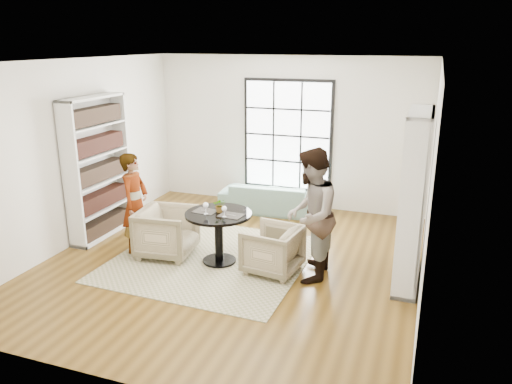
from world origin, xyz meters
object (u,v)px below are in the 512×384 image
at_px(armchair_left, 167,232).
at_px(wine_glass_left, 206,206).
at_px(pedestal_table, 219,227).
at_px(person_left, 135,203).
at_px(armchair_right, 272,250).
at_px(sofa, 270,198).
at_px(flower_centerpiece, 220,205).
at_px(wine_glass_right, 224,209).
at_px(person_right, 310,215).

relative_size(armchair_left, wine_glass_left, 4.58).
xyz_separation_m(pedestal_table, person_left, (-1.42, -0.03, 0.23)).
relative_size(armchair_right, wine_glass_left, 4.14).
height_order(armchair_right, person_left, person_left).
relative_size(sofa, flower_centerpiece, 9.13).
bearing_deg(armchair_right, wine_glass_left, -78.37).
bearing_deg(person_left, pedestal_table, -93.61).
xyz_separation_m(sofa, wine_glass_right, (0.15, -2.66, 0.64)).
bearing_deg(wine_glass_right, wine_glass_left, 175.55).
xyz_separation_m(wine_glass_left, wine_glass_right, (0.31, -0.02, -0.01)).
bearing_deg(armchair_left, person_right, -96.70).
bearing_deg(sofa, flower_centerpiece, 86.34).
distance_m(armchair_left, flower_centerpiece, 1.02).
relative_size(wine_glass_left, flower_centerpiece, 0.87).
bearing_deg(person_left, armchair_right, -95.01).
xyz_separation_m(sofa, armchair_left, (-0.88, -2.56, 0.10)).
relative_size(pedestal_table, person_left, 0.62).
height_order(pedestal_table, armchair_left, pedestal_table).
xyz_separation_m(armchair_right, person_left, (-2.29, 0.01, 0.46)).
height_order(armchair_left, wine_glass_right, wine_glass_right).
xyz_separation_m(sofa, flower_centerpiece, (0.00, -2.48, 0.62)).
bearing_deg(wine_glass_right, flower_centerpiece, 129.02).
bearing_deg(sofa, pedestal_table, 86.25).
distance_m(armchair_left, armchair_right, 1.74).
distance_m(pedestal_table, armchair_left, 0.90).
bearing_deg(flower_centerpiece, sofa, 90.08).
bearing_deg(armchair_left, person_left, 83.58).
xyz_separation_m(armchair_left, wine_glass_right, (1.03, -0.11, 0.54)).
height_order(pedestal_table, flower_centerpiece, flower_centerpiece).
bearing_deg(armchair_right, pedestal_table, -84.98).
bearing_deg(wine_glass_left, armchair_right, 4.02).
bearing_deg(armchair_left, wine_glass_left, -102.93).
height_order(sofa, armchair_left, armchair_left).
bearing_deg(armchair_left, wine_glass_right, -102.32).
xyz_separation_m(person_left, wine_glass_right, (1.58, -0.11, 0.12)).
bearing_deg(pedestal_table, sofa, 89.99).
distance_m(pedestal_table, person_right, 1.46).
bearing_deg(wine_glass_right, person_right, 4.32).
distance_m(armchair_right, person_right, 0.81).
relative_size(armchair_left, person_left, 0.53).
bearing_deg(armchair_right, person_right, 97.61).
distance_m(person_right, flower_centerpiece, 1.41).
distance_m(pedestal_table, wine_glass_right, 0.40).
xyz_separation_m(person_right, wine_glass_left, (-1.57, -0.07, -0.01)).
bearing_deg(flower_centerpiece, wine_glass_right, -50.98).
height_order(sofa, armchair_right, armchair_right).
height_order(pedestal_table, sofa, pedestal_table).
xyz_separation_m(sofa, wine_glass_left, (-0.15, -2.64, 0.65)).
distance_m(person_left, person_right, 2.84).
height_order(sofa, wine_glass_left, wine_glass_left).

